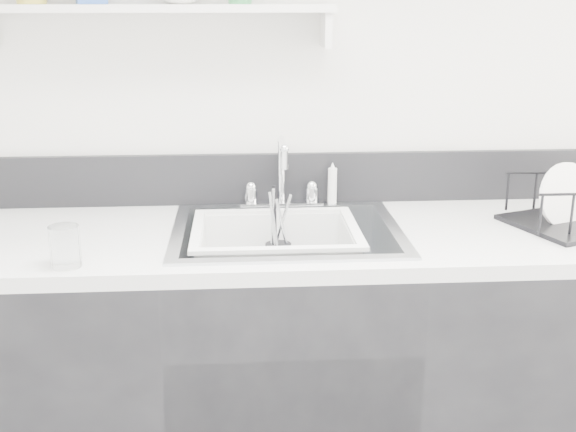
{
  "coord_description": "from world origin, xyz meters",
  "views": [
    {
      "loc": [
        -0.13,
        -0.73,
        1.55
      ],
      "look_at": [
        0.0,
        1.14,
        0.98
      ],
      "focal_mm": 45.0,
      "sensor_mm": 36.0,
      "label": 1
    }
  ],
  "objects": [
    {
      "name": "wash_tub",
      "position": [
        -0.03,
        1.2,
        0.84
      ],
      "size": [
        0.5,
        0.41,
        0.18
      ],
      "primitive_type": null,
      "rotation": [
        0.0,
        0.0,
        0.07
      ],
      "color": "white",
      "rests_on": "sink"
    },
    {
      "name": "tumbler_in_tub",
      "position": [
        0.11,
        1.19,
        0.82
      ],
      "size": [
        0.09,
        0.09,
        0.1
      ],
      "primitive_type": "cylinder",
      "rotation": [
        0.0,
        0.0,
        0.32
      ],
      "color": "white",
      "rests_on": "wash_tub"
    },
    {
      "name": "bowl_small",
      "position": [
        0.07,
        1.12,
        0.78
      ],
      "size": [
        0.14,
        0.14,
        0.03
      ],
      "primitive_type": "imported",
      "rotation": [
        0.0,
        0.0,
        -0.41
      ],
      "color": "white",
      "rests_on": "wash_tub"
    },
    {
      "name": "counter_run",
      "position": [
        0.0,
        1.19,
        0.46
      ],
      "size": [
        3.2,
        0.62,
        0.92
      ],
      "color": "black",
      "rests_on": "ground"
    },
    {
      "name": "backsplash",
      "position": [
        0.0,
        1.49,
        1.0
      ],
      "size": [
        3.2,
        0.02,
        0.16
      ],
      "primitive_type": "cube",
      "color": "black",
      "rests_on": "counter_run"
    },
    {
      "name": "tumbler_counter",
      "position": [
        -0.55,
        0.95,
        0.97
      ],
      "size": [
        0.08,
        0.08,
        0.1
      ],
      "primitive_type": "cylinder",
      "rotation": [
        0.0,
        0.0,
        0.11
      ],
      "color": "white",
      "rests_on": "counter_run"
    },
    {
      "name": "sink",
      "position": [
        0.0,
        1.19,
        0.83
      ],
      "size": [
        0.64,
        0.52,
        0.2
      ],
      "primitive_type": null,
      "color": "silver",
      "rests_on": "counter_run"
    },
    {
      "name": "wall_shelf",
      "position": [
        -0.35,
        1.42,
        1.51
      ],
      "size": [
        1.0,
        0.16,
        0.12
      ],
      "color": "silver",
      "rests_on": "room_shell"
    },
    {
      "name": "utensil_cup",
      "position": [
        -0.02,
        1.25,
        0.82
      ],
      "size": [
        0.08,
        0.08,
        0.25
      ],
      "rotation": [
        0.0,
        0.0,
        -0.02
      ],
      "color": "black",
      "rests_on": "wash_tub"
    },
    {
      "name": "plate_stack",
      "position": [
        -0.08,
        1.15,
        0.79
      ],
      "size": [
        0.25,
        0.24,
        0.1
      ],
      "rotation": [
        0.0,
        0.0,
        0.32
      ],
      "color": "white",
      "rests_on": "wash_tub"
    },
    {
      "name": "side_sprayer",
      "position": [
        0.16,
        1.44,
        0.99
      ],
      "size": [
        0.03,
        0.03,
        0.14
      ],
      "primitive_type": "cylinder",
      "color": "white",
      "rests_on": "counter_run"
    },
    {
      "name": "ladle",
      "position": [
        -0.04,
        1.18,
        0.81
      ],
      "size": [
        0.28,
        0.26,
        0.08
      ],
      "primitive_type": null,
      "rotation": [
        0.0,
        0.0,
        -0.72
      ],
      "color": "silver",
      "rests_on": "wash_tub"
    },
    {
      "name": "faucet",
      "position": [
        0.0,
        1.44,
        0.98
      ],
      "size": [
        0.26,
        0.18,
        0.23
      ],
      "color": "silver",
      "rests_on": "counter_run"
    }
  ]
}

